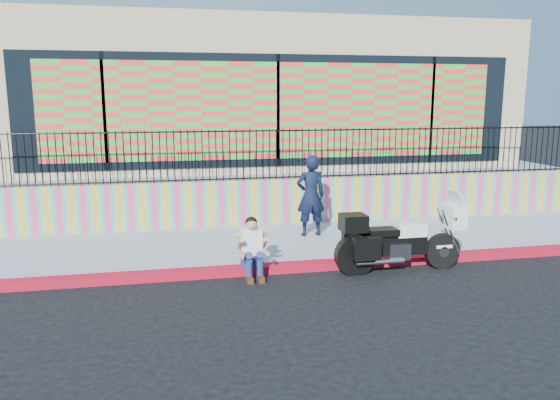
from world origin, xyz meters
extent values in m
plane|color=black|center=(0.00, 0.00, 0.00)|extent=(90.00, 90.00, 0.00)
cube|color=#B10C29|center=(0.00, 0.00, 0.07)|extent=(16.00, 0.30, 0.15)
cube|color=gray|center=(0.00, 1.65, 0.07)|extent=(16.00, 3.00, 0.15)
cube|color=#FF4372|center=(0.00, 3.25, 0.70)|extent=(16.00, 0.20, 1.10)
cube|color=gray|center=(0.00, 8.35, 0.62)|extent=(16.00, 10.00, 1.25)
cube|color=#CDB888|center=(0.00, 8.15, 3.25)|extent=(14.00, 8.00, 4.00)
cube|color=black|center=(0.00, 4.13, 2.85)|extent=(12.60, 0.04, 2.80)
cube|color=#FC4038|center=(0.00, 4.10, 2.85)|extent=(11.48, 0.02, 2.40)
cylinder|color=black|center=(2.24, -0.41, 0.34)|extent=(0.67, 0.14, 0.67)
cylinder|color=black|center=(0.51, -0.41, 0.34)|extent=(0.67, 0.14, 0.67)
cube|color=black|center=(1.37, -0.41, 0.51)|extent=(0.97, 0.29, 0.35)
cube|color=silver|center=(1.32, -0.41, 0.41)|extent=(0.41, 0.35, 0.31)
cube|color=white|center=(1.56, -0.41, 0.80)|extent=(0.56, 0.33, 0.24)
cube|color=black|center=(1.02, -0.41, 0.77)|extent=(0.56, 0.35, 0.12)
cube|color=white|center=(2.42, -0.41, 1.00)|extent=(0.31, 0.53, 0.43)
cube|color=silver|center=(2.47, -0.41, 1.33)|extent=(0.19, 0.47, 0.34)
cube|color=black|center=(0.46, -0.41, 0.97)|extent=(0.45, 0.43, 0.31)
cube|color=black|center=(0.61, -0.71, 0.56)|extent=(0.49, 0.18, 0.41)
cube|color=black|center=(0.61, -0.10, 0.56)|extent=(0.49, 0.18, 0.41)
cube|color=white|center=(2.24, -0.41, 0.44)|extent=(0.33, 0.16, 0.06)
imported|color=black|center=(0.29, 1.96, 1.05)|extent=(0.67, 0.46, 1.80)
cube|color=navy|center=(-1.35, -0.02, 0.24)|extent=(0.36, 0.28, 0.18)
cube|color=white|center=(-1.35, -0.06, 0.59)|extent=(0.38, 0.27, 0.54)
sphere|color=tan|center=(-1.35, -0.10, 0.95)|extent=(0.21, 0.21, 0.21)
cube|color=#472814|center=(-1.45, -0.46, 0.05)|extent=(0.11, 0.26, 0.10)
cube|color=#472814|center=(-1.25, -0.46, 0.05)|extent=(0.11, 0.26, 0.10)
camera|label=1|loc=(-2.79, -9.51, 3.20)|focal=35.00mm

